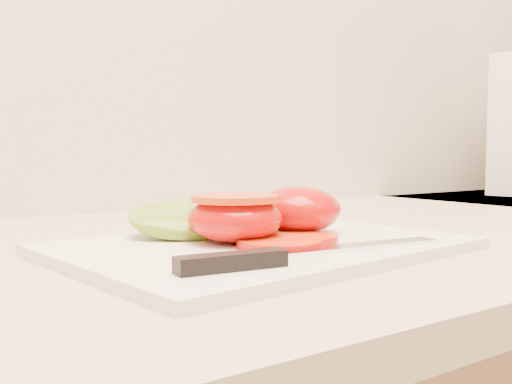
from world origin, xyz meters
TOP-DOWN VIEW (x-y plane):
  - cutting_board at (-0.43, 1.59)m, footprint 0.39×0.30m
  - tomato_half_dome at (-0.37, 1.61)m, footprint 0.09×0.09m
  - tomato_half_cut at (-0.45, 1.59)m, footprint 0.09×0.09m
  - tomato_slice_0 at (-0.43, 1.55)m, footprint 0.07×0.07m
  - tomato_slice_1 at (-0.40, 1.56)m, footprint 0.07×0.07m
  - lettuce_leaf_0 at (-0.45, 1.66)m, footprint 0.16×0.10m
  - lettuce_leaf_1 at (-0.41, 1.67)m, footprint 0.12×0.11m
  - knife at (-0.47, 1.50)m, footprint 0.26×0.05m

SIDE VIEW (x-z plane):
  - cutting_board at x=-0.43m, z-range 0.93..0.94m
  - tomato_slice_1 at x=-0.40m, z-range 0.94..0.95m
  - tomato_slice_0 at x=-0.43m, z-range 0.94..0.95m
  - knife at x=-0.47m, z-range 0.94..0.95m
  - lettuce_leaf_1 at x=-0.41m, z-range 0.94..0.96m
  - lettuce_leaf_0 at x=-0.45m, z-range 0.94..0.97m
  - tomato_half_cut at x=-0.45m, z-range 0.94..0.99m
  - tomato_half_dome at x=-0.37m, z-range 0.94..0.99m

